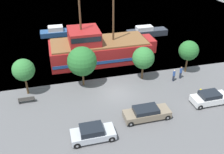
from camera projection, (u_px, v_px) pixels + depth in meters
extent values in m
plane|color=#5B5B5E|center=(116.00, 93.00, 30.47)|extent=(160.00, 160.00, 0.00)
plane|color=teal|center=(73.00, 4.00, 67.12)|extent=(80.00, 80.00, 0.00)
cube|color=#A31E1E|center=(99.00, 51.00, 37.71)|extent=(14.61, 5.94, 2.80)
cube|color=#234C93|center=(99.00, 54.00, 37.93)|extent=(14.32, 6.02, 0.45)
cube|color=#A31E1E|center=(148.00, 44.00, 39.19)|extent=(1.40, 3.27, 1.96)
cube|color=brown|center=(99.00, 42.00, 36.93)|extent=(14.03, 5.46, 0.25)
cube|color=#A31E1E|center=(84.00, 36.00, 35.89)|extent=(4.38, 4.75, 2.02)
cube|color=black|center=(84.00, 34.00, 35.73)|extent=(4.16, 4.81, 0.73)
cylinder|color=#4C331E|center=(113.00, 13.00, 35.29)|extent=(0.28, 0.28, 8.04)
cylinder|color=#4C331E|center=(80.00, 20.00, 34.58)|extent=(0.28, 0.28, 6.83)
cube|color=#2D333D|center=(147.00, 33.00, 46.92)|extent=(7.57, 2.08, 1.09)
cube|color=silver|center=(144.00, 28.00, 46.33)|extent=(3.03, 1.62, 0.73)
cube|color=black|center=(149.00, 28.00, 46.52)|extent=(0.12, 1.45, 0.59)
cube|color=navy|center=(59.00, 33.00, 47.13)|extent=(6.75, 2.39, 0.88)
cube|color=silver|center=(55.00, 29.00, 46.57)|extent=(2.70, 1.87, 0.87)
cube|color=black|center=(60.00, 28.00, 46.74)|extent=(0.12, 1.68, 0.70)
cube|color=#B7BCC6|center=(93.00, 134.00, 23.61)|extent=(4.17, 1.84, 0.65)
cube|color=black|center=(91.00, 130.00, 23.27)|extent=(2.17, 1.66, 0.58)
cylinder|color=black|center=(112.00, 139.00, 23.39)|extent=(0.65, 0.22, 0.65)
cylinder|color=gray|center=(112.00, 139.00, 23.39)|extent=(0.25, 0.25, 0.25)
cylinder|color=black|center=(108.00, 127.00, 24.77)|extent=(0.65, 0.22, 0.65)
cylinder|color=gray|center=(108.00, 127.00, 24.77)|extent=(0.25, 0.25, 0.25)
cylinder|color=black|center=(77.00, 146.00, 22.69)|extent=(0.65, 0.22, 0.65)
cylinder|color=gray|center=(77.00, 146.00, 22.69)|extent=(0.25, 0.25, 0.25)
cylinder|color=black|center=(75.00, 133.00, 24.08)|extent=(0.65, 0.22, 0.65)
cylinder|color=gray|center=(75.00, 133.00, 24.08)|extent=(0.25, 0.25, 0.25)
cube|color=white|center=(210.00, 99.00, 28.48)|extent=(4.24, 1.77, 0.73)
cube|color=black|center=(210.00, 95.00, 28.14)|extent=(2.20, 1.59, 0.49)
cylinder|color=black|center=(218.00, 95.00, 29.65)|extent=(0.63, 0.22, 0.63)
cylinder|color=gray|center=(218.00, 95.00, 29.65)|extent=(0.24, 0.25, 0.24)
cylinder|color=black|center=(200.00, 107.00, 27.61)|extent=(0.63, 0.22, 0.63)
cylinder|color=gray|center=(200.00, 107.00, 27.61)|extent=(0.24, 0.25, 0.24)
cylinder|color=black|center=(193.00, 99.00, 28.93)|extent=(0.63, 0.22, 0.63)
cylinder|color=gray|center=(193.00, 99.00, 28.93)|extent=(0.24, 0.25, 0.24)
cube|color=#7F705B|center=(147.00, 114.00, 26.18)|extent=(4.93, 1.76, 0.71)
cube|color=black|center=(146.00, 110.00, 25.85)|extent=(2.56, 1.58, 0.46)
cylinder|color=black|center=(167.00, 117.00, 26.09)|extent=(0.63, 0.22, 0.63)
cylinder|color=gray|center=(167.00, 117.00, 26.09)|extent=(0.24, 0.25, 0.24)
cylinder|color=black|center=(161.00, 108.00, 27.41)|extent=(0.63, 0.22, 0.63)
cylinder|color=gray|center=(161.00, 108.00, 27.41)|extent=(0.24, 0.25, 0.24)
cylinder|color=black|center=(131.00, 124.00, 25.23)|extent=(0.63, 0.22, 0.63)
cylinder|color=gray|center=(131.00, 124.00, 25.23)|extent=(0.24, 0.25, 0.24)
cylinder|color=black|center=(126.00, 114.00, 26.54)|extent=(0.63, 0.22, 0.63)
cylinder|color=gray|center=(126.00, 114.00, 26.54)|extent=(0.24, 0.25, 0.24)
cylinder|color=yellow|center=(200.00, 92.00, 30.20)|extent=(0.22, 0.22, 0.56)
sphere|color=yellow|center=(201.00, 90.00, 30.02)|extent=(0.25, 0.25, 0.25)
cylinder|color=yellow|center=(199.00, 92.00, 30.15)|extent=(0.10, 0.09, 0.09)
cylinder|color=yellow|center=(201.00, 92.00, 30.22)|extent=(0.10, 0.09, 0.09)
cube|color=#4C4742|center=(27.00, 99.00, 28.69)|extent=(1.81, 0.45, 0.05)
cube|color=#4C4742|center=(26.00, 99.00, 28.41)|extent=(1.81, 0.06, 0.40)
cube|color=#2D2D2D|center=(19.00, 102.00, 28.62)|extent=(0.12, 0.36, 0.40)
cube|color=#2D2D2D|center=(35.00, 100.00, 28.99)|extent=(0.12, 0.36, 0.40)
cylinder|color=#232838|center=(173.00, 78.00, 32.81)|extent=(0.27, 0.27, 0.81)
cylinder|color=#2D4C93|center=(174.00, 73.00, 32.44)|extent=(0.32, 0.32, 0.63)
sphere|color=beige|center=(175.00, 71.00, 32.22)|extent=(0.22, 0.22, 0.22)
cylinder|color=#232838|center=(180.00, 75.00, 33.41)|extent=(0.27, 0.27, 0.84)
cylinder|color=#2D4C93|center=(181.00, 71.00, 33.03)|extent=(0.32, 0.32, 0.65)
sphere|color=#8C664C|center=(182.00, 68.00, 32.81)|extent=(0.23, 0.23, 0.23)
cylinder|color=brown|center=(27.00, 86.00, 29.92)|extent=(0.24, 0.24, 2.19)
sphere|color=#337A38|center=(23.00, 70.00, 28.80)|extent=(2.60, 2.60, 2.60)
cylinder|color=brown|center=(83.00, 79.00, 31.66)|extent=(0.24, 0.24, 1.87)
sphere|color=#286B2D|center=(82.00, 61.00, 30.40)|extent=(3.64, 3.64, 3.64)
cylinder|color=brown|center=(142.00, 72.00, 33.06)|extent=(0.24, 0.24, 1.86)
sphere|color=#337A38|center=(143.00, 58.00, 31.96)|extent=(2.86, 2.86, 2.86)
cylinder|color=brown|center=(186.00, 65.00, 34.63)|extent=(0.24, 0.24, 2.11)
sphere|color=#286B2D|center=(189.00, 50.00, 33.51)|extent=(2.68, 2.68, 2.68)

